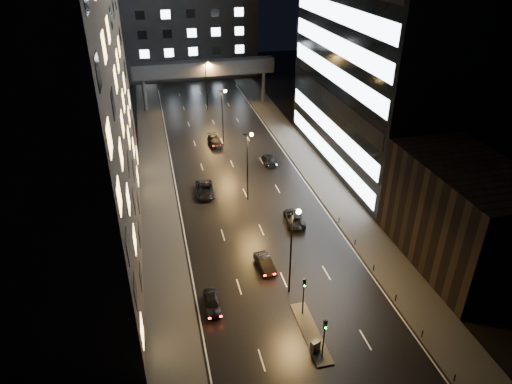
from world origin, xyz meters
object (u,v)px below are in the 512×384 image
car_away_d (215,141)px  car_toward_b (269,160)px  car_away_c (205,190)px  utility_cabinet (315,346)px  car_away_a (212,303)px  car_toward_a (294,218)px  car_away_b (265,263)px

car_away_d → car_toward_b: size_ratio=1.07×
car_away_c → utility_cabinet: size_ratio=4.48×
car_away_a → car_toward_b: (14.30, 31.19, 0.01)m
car_toward_a → car_toward_b: bearing=-87.3°
car_away_a → car_away_b: 8.36m
car_away_b → car_toward_b: (7.53, 26.28, 0.01)m
car_away_c → utility_cabinet: (5.64, -31.16, 0.00)m
car_away_b → utility_cabinet: 12.73m
car_away_c → car_away_b: bearing=-73.1°
car_away_a → car_toward_a: bearing=47.3°
car_away_a → car_away_d: (6.77, 40.95, 0.06)m
utility_cabinet → car_away_a: bearing=114.7°
car_away_b → car_toward_b: 27.34m
utility_cabinet → car_away_c: bearing=78.4°
car_away_c → car_away_d: car_away_c is taller
car_away_d → car_toward_b: (7.53, -9.76, -0.05)m
car_away_b → car_toward_a: (6.13, 8.36, 0.02)m
car_away_b → car_away_d: (0.00, 36.05, 0.06)m
car_away_c → car_away_d: (4.24, 17.53, -0.02)m
car_away_a → car_away_d: size_ratio=0.78×
car_away_c → car_toward_b: 14.11m
car_toward_b → car_away_c: bearing=37.6°
car_away_b → car_toward_a: 10.37m
car_away_d → utility_cabinet: 48.72m
car_away_b → car_away_c: size_ratio=0.75×
car_away_a → car_toward_a: 18.51m
car_away_a → car_away_c: (2.53, 23.42, 0.07)m
car_away_b → utility_cabinet: size_ratio=3.38×
car_away_c → car_toward_b: car_away_c is taller
car_away_d → utility_cabinet: car_away_d is taller
car_away_c → utility_cabinet: bearing=-75.7°
car_toward_a → car_away_b: bearing=60.9°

